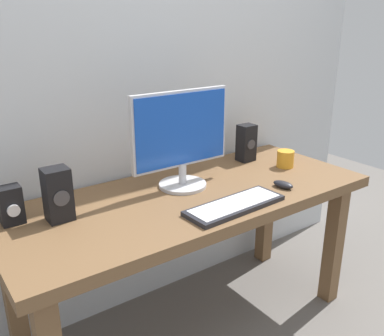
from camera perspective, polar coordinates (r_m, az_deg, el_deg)
The scene contains 10 objects.
ground_plane at distance 2.30m, azimuth -0.10°, elevation -20.66°, with size 6.00×6.00×0.00m, color slate.
wall_back at distance 2.08m, azimuth -6.76°, elevation 19.87°, with size 2.99×0.04×3.00m, color silver.
desk at distance 1.95m, azimuth -0.11°, elevation -6.19°, with size 1.71×0.70×0.74m.
monitor at distance 1.91m, azimuth -1.48°, elevation 4.15°, with size 0.50×0.22×0.45m.
keyboard_primary at distance 1.77m, azimuth 5.85°, elevation -5.06°, with size 0.46×0.18×0.02m.
mouse at distance 2.00m, azimuth 12.30°, elevation -2.21°, with size 0.05×0.10×0.03m, color #232328.
speaker_right at distance 2.33m, azimuth 7.40°, elevation 3.42°, with size 0.09×0.08×0.20m.
speaker_left at distance 1.70m, azimuth -17.81°, elevation -3.45°, with size 0.10×0.09×0.21m.
audio_controller at distance 1.75m, azimuth -23.43°, elevation -4.68°, with size 0.09×0.08×0.15m.
coffee_mug at distance 2.28m, azimuth 12.57°, elevation 1.24°, with size 0.09×0.09×0.09m, color orange.
Camera 1 is at (-1.02, -1.43, 1.49)m, focal length 39.20 mm.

